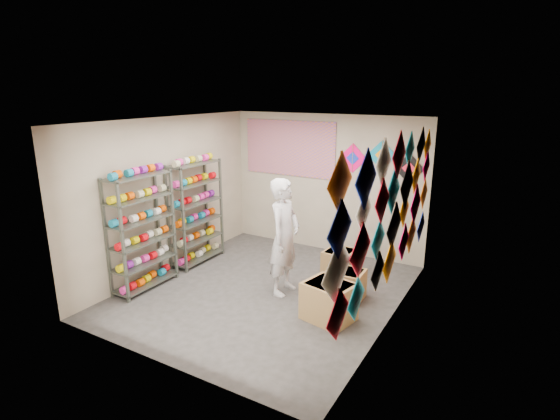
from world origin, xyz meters
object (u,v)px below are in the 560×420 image
Objects in this scene: shopkeeper at (284,237)px; shelf_rack_front at (142,232)px; carton_a at (329,301)px; carton_c at (339,263)px; shelf_rack_back at (196,213)px; carton_b at (345,284)px.

shelf_rack_front is at bearing 113.51° from shopkeeper.
carton_a is 1.55m from carton_c.
shopkeeper is at bearing -8.55° from shelf_rack_back.
carton_c is (-0.41, 0.74, 0.00)m from carton_b.
carton_c is at bearing 15.67° from shelf_rack_back.
shelf_rack_back is 2.90× the size of carton_a.
carton_a is at bearing -117.10° from shopkeeper.
carton_a is at bearing -88.32° from carton_b.
shelf_rack_back is 2.07m from shopkeeper.
shelf_rack_front and shelf_rack_back have the same top height.
carton_a is 1.24× the size of carton_c.
shelf_rack_front is 3.60× the size of carton_c.
shelf_rack_front is 1.03× the size of shopkeeper.
carton_c is (2.57, 2.02, -0.72)m from shelf_rack_front.
carton_a is 1.18× the size of carton_b.
carton_a is (0.98, -0.45, -0.65)m from shopkeeper.
shopkeeper is 1.20m from carton_b.
shelf_rack_front is 3.15m from carton_a.
shelf_rack_front reaches higher than shopkeeper.
shelf_rack_back is at bearing 177.73° from carton_b.
shopkeeper is at bearing -114.64° from carton_c.
carton_b is (0.93, 0.29, -0.70)m from shopkeeper.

